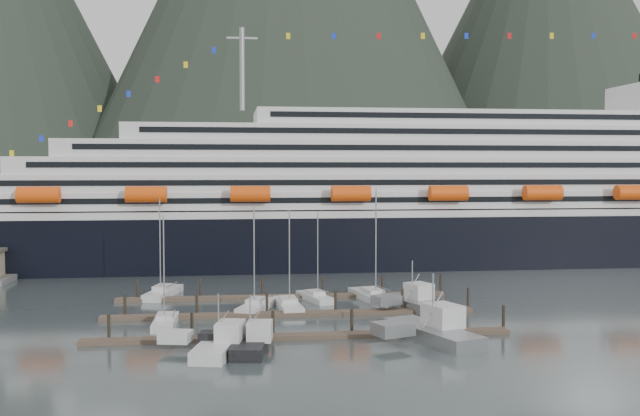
# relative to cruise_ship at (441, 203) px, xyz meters

# --- Properties ---
(ground) EXTENTS (1600.00, 1600.00, 0.00)m
(ground) POSITION_rel_cruise_ship_xyz_m (-30.03, -54.94, -12.04)
(ground) COLOR #455051
(ground) RESTS_ON ground
(mountains) EXTENTS (870.00, 440.00, 420.00)m
(mountains) POSITION_rel_cruise_ship_xyz_m (22.46, 533.60, 151.36)
(mountains) COLOR #1F2A20
(mountains) RESTS_ON ground
(cruise_ship) EXTENTS (210.00, 30.40, 50.30)m
(cruise_ship) POSITION_rel_cruise_ship_xyz_m (0.00, 0.00, 0.00)
(cruise_ship) COLOR black
(cruise_ship) RESTS_ON ground
(dock_near) EXTENTS (48.18, 2.28, 3.20)m
(dock_near) POSITION_rel_cruise_ship_xyz_m (-34.95, -64.89, -11.73)
(dock_near) COLOR #4F3F32
(dock_near) RESTS_ON ground
(dock_mid) EXTENTS (48.18, 2.28, 3.20)m
(dock_mid) POSITION_rel_cruise_ship_xyz_m (-34.95, -51.89, -11.73)
(dock_mid) COLOR #4F3F32
(dock_mid) RESTS_ON ground
(dock_far) EXTENTS (48.18, 2.28, 3.20)m
(dock_far) POSITION_rel_cruise_ship_xyz_m (-34.95, -38.89, -11.73)
(dock_far) COLOR #4F3F32
(dock_far) RESTS_ON ground
(sailboat_a) EXTENTS (2.71, 8.93, 13.84)m
(sailboat_a) POSITION_rel_cruise_ship_xyz_m (-50.56, -56.40, -11.61)
(sailboat_a) COLOR silver
(sailboat_a) RESTS_ON ground
(sailboat_b) EXTENTS (3.52, 10.76, 13.98)m
(sailboat_b) POSITION_rel_cruise_ship_xyz_m (-34.96, -47.46, -11.61)
(sailboat_b) COLOR silver
(sailboat_b) RESTS_ON ground
(sailboat_c) EXTENTS (6.18, 10.45, 14.81)m
(sailboat_c) POSITION_rel_cruise_ship_xyz_m (-39.21, -47.66, -11.60)
(sailboat_c) COLOR silver
(sailboat_c) RESTS_ON ground
(sailboat_d) EXTENTS (5.21, 12.73, 16.68)m
(sailboat_d) POSITION_rel_cruise_ship_xyz_m (-22.40, -42.27, -11.59)
(sailboat_d) COLOR silver
(sailboat_d) RESTS_ON ground
(sailboat_e) EXTENTS (5.37, 11.27, 15.08)m
(sailboat_e) POSITION_rel_cruise_ship_xyz_m (-52.62, -34.95, -11.60)
(sailboat_e) COLOR silver
(sailboat_e) RESTS_ON ground
(sailboat_f) EXTENTS (4.94, 8.98, 13.22)m
(sailboat_f) POSITION_rel_cruise_ship_xyz_m (-30.59, -41.52, -11.62)
(sailboat_f) COLOR silver
(sailboat_f) RESTS_ON ground
(trawler_a) EXTENTS (9.20, 12.49, 6.60)m
(trawler_a) POSITION_rel_cruise_ship_xyz_m (-44.15, -69.91, -11.18)
(trawler_a) COLOR silver
(trawler_a) RESTS_ON ground
(trawler_b) EXTENTS (7.84, 10.28, 6.42)m
(trawler_b) POSITION_rel_cruise_ship_xyz_m (-40.87, -69.93, -11.19)
(trawler_b) COLOR black
(trawler_b) RESTS_ON ground
(trawler_d) EXTENTS (11.58, 14.33, 8.25)m
(trawler_d) POSITION_rel_cruise_ship_xyz_m (-20.77, -67.81, -11.03)
(trawler_d) COLOR #939699
(trawler_d) RESTS_ON ground
(trawler_e) EXTENTS (9.82, 11.70, 7.26)m
(trawler_e) POSITION_rel_cruise_ship_xyz_m (-18.48, -49.50, -11.12)
(trawler_e) COLOR #939699
(trawler_e) RESTS_ON ground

